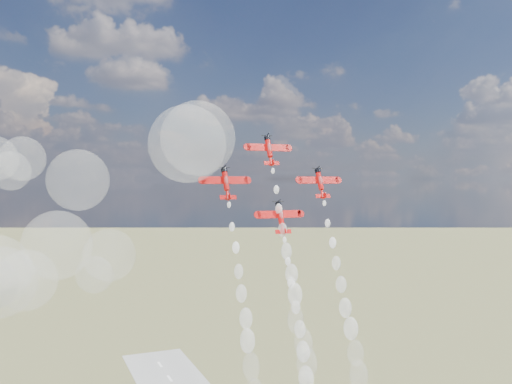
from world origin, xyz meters
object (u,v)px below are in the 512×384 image
Objects in this scene: plane_lead at (269,150)px; plane_right at (320,182)px; plane_left at (226,183)px; plane_slot at (281,217)px.

plane_lead is 18.81m from plane_right.
plane_right is (30.82, 0.00, 0.00)m from plane_left.
plane_left is 1.00× the size of plane_right.
plane_left reaches higher than plane_slot.
plane_right is (15.41, -4.09, -9.98)m from plane_lead.
plane_right is 1.00× the size of plane_slot.
plane_left is at bearing 180.00° from plane_right.
plane_lead is 1.00× the size of plane_left.
plane_lead is at bearing 90.00° from plane_slot.
plane_left is (-15.41, -4.09, -9.98)m from plane_lead.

